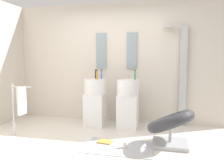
# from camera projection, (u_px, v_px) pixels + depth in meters

# --- Properties ---
(ground_plane) EXTENTS (4.80, 3.60, 0.04)m
(ground_plane) POSITION_uv_depth(u_px,v_px,m) (95.00, 148.00, 3.69)
(ground_plane) COLOR silver
(rear_partition) EXTENTS (4.80, 0.10, 2.60)m
(rear_partition) POSITION_uv_depth(u_px,v_px,m) (117.00, 63.00, 5.14)
(rear_partition) COLOR beige
(rear_partition) RESTS_ON ground_plane
(pedestal_sink_left) EXTENTS (0.45, 0.45, 1.08)m
(pedestal_sink_left) POSITION_uv_depth(u_px,v_px,m) (95.00, 101.00, 4.79)
(pedestal_sink_left) COLOR white
(pedestal_sink_left) RESTS_ON ground_plane
(pedestal_sink_right) EXTENTS (0.45, 0.45, 1.08)m
(pedestal_sink_right) POSITION_uv_depth(u_px,v_px,m) (128.00, 103.00, 4.63)
(pedestal_sink_right) COLOR white
(pedestal_sink_right) RESTS_ON ground_plane
(vanity_mirror_left) EXTENTS (0.22, 0.03, 0.77)m
(vanity_mirror_left) POSITION_uv_depth(u_px,v_px,m) (101.00, 51.00, 5.13)
(vanity_mirror_left) COLOR #8C9EA8
(vanity_mirror_right) EXTENTS (0.22, 0.03, 0.77)m
(vanity_mirror_right) POSITION_uv_depth(u_px,v_px,m) (132.00, 51.00, 4.97)
(vanity_mirror_right) COLOR #8C9EA8
(shower_column) EXTENTS (0.49, 0.24, 2.05)m
(shower_column) POSITION_uv_depth(u_px,v_px,m) (182.00, 74.00, 4.73)
(shower_column) COLOR #B7BABF
(shower_column) RESTS_ON ground_plane
(lounge_chair) EXTENTS (1.03, 1.03, 0.65)m
(lounge_chair) POSITION_uv_depth(u_px,v_px,m) (170.00, 124.00, 3.70)
(lounge_chair) COLOR #B7BABF
(lounge_chair) RESTS_ON ground_plane
(towel_rack) EXTENTS (0.37, 0.22, 0.95)m
(towel_rack) POSITION_uv_depth(u_px,v_px,m) (20.00, 102.00, 4.13)
(towel_rack) COLOR #B7BABF
(towel_rack) RESTS_ON ground_plane
(area_rug) EXTENTS (1.09, 0.70, 0.01)m
(area_rug) POSITION_uv_depth(u_px,v_px,m) (119.00, 147.00, 3.65)
(area_rug) COLOR #B2B2B7
(area_rug) RESTS_ON ground_plane
(magazine_ochre) EXTENTS (0.26, 0.21, 0.02)m
(magazine_ochre) POSITION_uv_depth(u_px,v_px,m) (105.00, 142.00, 3.84)
(magazine_ochre) COLOR gold
(magazine_ochre) RESTS_ON area_rug
(coffee_mug) EXTENTS (0.07, 0.07, 0.10)m
(coffee_mug) POSITION_uv_depth(u_px,v_px,m) (125.00, 145.00, 3.60)
(coffee_mug) COLOR white
(coffee_mug) RESTS_ON area_rug
(soap_bottle_blue) EXTENTS (0.04, 0.04, 0.20)m
(soap_bottle_blue) POSITION_uv_depth(u_px,v_px,m) (101.00, 75.00, 4.71)
(soap_bottle_blue) COLOR #4C72B7
(soap_bottle_blue) RESTS_ON pedestal_sink_left
(soap_bottle_green) EXTENTS (0.05, 0.05, 0.19)m
(soap_bottle_green) POSITION_uv_depth(u_px,v_px,m) (135.00, 75.00, 4.60)
(soap_bottle_green) COLOR #59996B
(soap_bottle_green) RESTS_ON pedestal_sink_right
(soap_bottle_amber) EXTENTS (0.04, 0.04, 0.20)m
(soap_bottle_amber) POSITION_uv_depth(u_px,v_px,m) (97.00, 75.00, 4.59)
(soap_bottle_amber) COLOR #C68C38
(soap_bottle_amber) RESTS_ON pedestal_sink_left
(soap_bottle_clear) EXTENTS (0.05, 0.05, 0.18)m
(soap_bottle_clear) POSITION_uv_depth(u_px,v_px,m) (135.00, 75.00, 4.62)
(soap_bottle_clear) COLOR silver
(soap_bottle_clear) RESTS_ON pedestal_sink_right
(soap_bottle_black) EXTENTS (0.05, 0.05, 0.20)m
(soap_bottle_black) POSITION_uv_depth(u_px,v_px,m) (96.00, 74.00, 4.89)
(soap_bottle_black) COLOR black
(soap_bottle_black) RESTS_ON pedestal_sink_left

